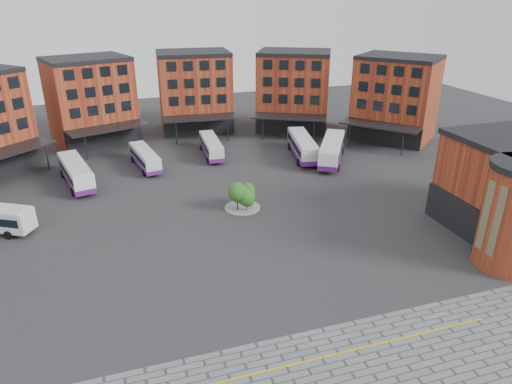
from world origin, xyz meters
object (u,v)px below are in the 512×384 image
object	(u,v)px
tree_island	(243,195)
bus_b	(76,172)
bus_e	(302,146)
bus_c	(145,158)
bus_d	(211,146)
bus_f	(332,150)
blue_car	(492,252)

from	to	relation	value
tree_island	bus_b	xyz separation A→B (m)	(-19.75, 14.63, -0.17)
tree_island	bus_e	world-z (taller)	tree_island
bus_b	bus_e	distance (m)	34.21
bus_c	tree_island	bearing A→B (deg)	-71.61
bus_d	bus_f	bearing A→B (deg)	-23.36
tree_island	bus_b	distance (m)	24.58
bus_b	bus_f	world-z (taller)	bus_f
tree_island	bus_f	xyz separation A→B (m)	(17.99, 12.44, -0.03)
blue_car	bus_f	bearing A→B (deg)	41.65
bus_b	bus_f	distance (m)	37.80
tree_island	bus_b	world-z (taller)	tree_island
tree_island	blue_car	bearing A→B (deg)	-40.81
tree_island	bus_f	world-z (taller)	tree_island
tree_island	bus_c	world-z (taller)	tree_island
bus_d	bus_b	bearing A→B (deg)	-160.43
bus_d	bus_e	size ratio (longest dim) A/B	0.84
bus_d	bus_e	xyz separation A→B (m)	(13.82, -5.07, 0.28)
bus_f	tree_island	bearing A→B (deg)	-113.76
bus_c	bus_d	distance (m)	11.00
bus_c	bus_f	world-z (taller)	bus_f
bus_c	bus_e	world-z (taller)	bus_e
bus_b	bus_d	xyz separation A→B (m)	(20.37, 6.24, -0.22)
bus_f	blue_car	bearing A→B (deg)	-52.95
bus_c	bus_d	xyz separation A→B (m)	(10.74, 2.35, 0.03)
bus_e	bus_d	bearing A→B (deg)	171.01
bus_e	bus_f	distance (m)	4.89
bus_b	bus_c	bearing A→B (deg)	8.44
bus_c	bus_e	bearing A→B (deg)	-16.58
bus_b	bus_d	distance (m)	21.30
tree_island	bus_d	distance (m)	20.88
bus_e	blue_car	xyz separation A→B (m)	(6.47, -33.85, -1.23)
bus_b	bus_c	world-z (taller)	bus_b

